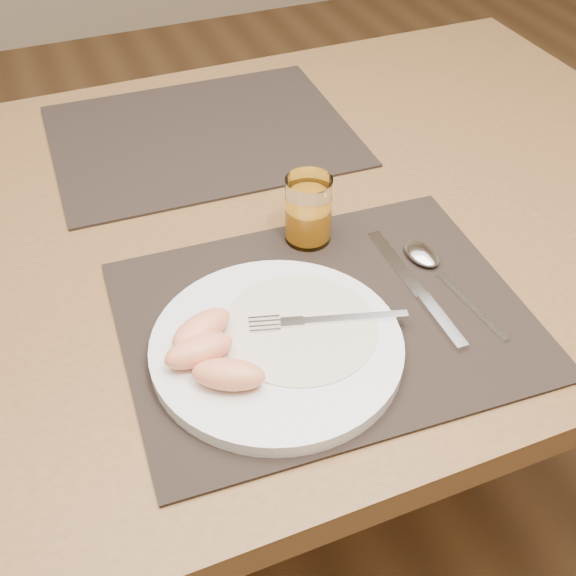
# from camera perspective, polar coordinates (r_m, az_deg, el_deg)

# --- Properties ---
(ground) EXTENTS (5.00, 5.00, 0.00)m
(ground) POSITION_cam_1_polar(r_m,az_deg,el_deg) (1.53, -2.49, -17.53)
(ground) COLOR brown
(ground) RESTS_ON ground
(table) EXTENTS (1.40, 0.90, 0.75)m
(table) POSITION_cam_1_polar(r_m,az_deg,el_deg) (1.02, -3.58, 1.86)
(table) COLOR brown
(table) RESTS_ON ground
(placemat_near) EXTENTS (0.47, 0.37, 0.00)m
(placemat_near) POSITION_cam_1_polar(r_m,az_deg,el_deg) (0.82, 2.91, -2.39)
(placemat_near) COLOR black
(placemat_near) RESTS_ON table
(placemat_far) EXTENTS (0.46, 0.37, 0.00)m
(placemat_far) POSITION_cam_1_polar(r_m,az_deg,el_deg) (1.15, -6.84, 11.89)
(placemat_far) COLOR black
(placemat_far) RESTS_ON table
(plate) EXTENTS (0.27, 0.27, 0.02)m
(plate) POSITION_cam_1_polar(r_m,az_deg,el_deg) (0.77, -0.90, -4.68)
(plate) COLOR white
(plate) RESTS_ON placemat_near
(plate_dressing) EXTENTS (0.17, 0.17, 0.00)m
(plate_dressing) POSITION_cam_1_polar(r_m,az_deg,el_deg) (0.78, 0.88, -3.13)
(plate_dressing) COLOR white
(plate_dressing) RESTS_ON plate
(fork) EXTENTS (0.17, 0.07, 0.00)m
(fork) POSITION_cam_1_polar(r_m,az_deg,el_deg) (0.78, 2.09, -2.60)
(fork) COLOR silver
(fork) RESTS_ON plate
(knife) EXTENTS (0.02, 0.22, 0.01)m
(knife) POSITION_cam_1_polar(r_m,az_deg,el_deg) (0.85, 10.55, -0.59)
(knife) COLOR silver
(knife) RESTS_ON placemat_near
(spoon) EXTENTS (0.04, 0.19, 0.01)m
(spoon) POSITION_cam_1_polar(r_m,az_deg,el_deg) (0.89, 11.06, 2.15)
(spoon) COLOR silver
(spoon) RESTS_ON placemat_near
(juice_glass) EXTENTS (0.06, 0.06, 0.09)m
(juice_glass) POSITION_cam_1_polar(r_m,az_deg,el_deg) (0.90, 1.61, 5.95)
(juice_glass) COLOR white
(juice_glass) RESTS_ON placemat_near
(grapefruit_wedges) EXTENTS (0.10, 0.13, 0.03)m
(grapefruit_wedges) POSITION_cam_1_polar(r_m,az_deg,el_deg) (0.74, -6.24, -4.96)
(grapefruit_wedges) COLOR #FF9968
(grapefruit_wedges) RESTS_ON plate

